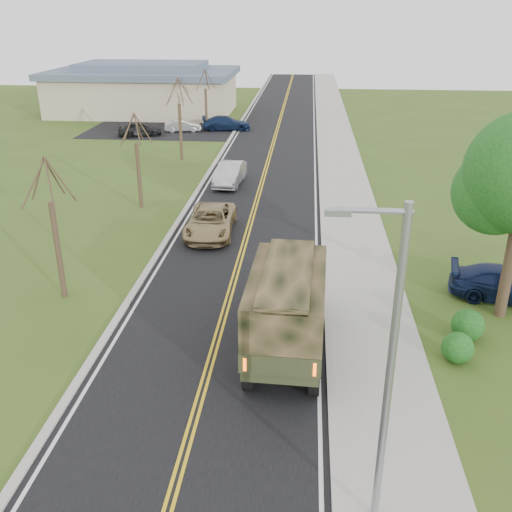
# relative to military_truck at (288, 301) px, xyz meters

# --- Properties ---
(ground) EXTENTS (160.00, 160.00, 0.00)m
(ground) POSITION_rel_military_truck_xyz_m (-2.61, -6.66, -2.00)
(ground) COLOR #364E1A
(ground) RESTS_ON ground
(road) EXTENTS (8.00, 120.00, 0.01)m
(road) POSITION_rel_military_truck_xyz_m (-2.61, 33.34, -1.99)
(road) COLOR black
(road) RESTS_ON ground
(curb_right) EXTENTS (0.30, 120.00, 0.12)m
(curb_right) POSITION_rel_military_truck_xyz_m (1.54, 33.34, -1.94)
(curb_right) COLOR #9E998E
(curb_right) RESTS_ON ground
(sidewalk_right) EXTENTS (3.20, 120.00, 0.10)m
(sidewalk_right) POSITION_rel_military_truck_xyz_m (3.29, 33.34, -1.95)
(sidewalk_right) COLOR #9E998E
(sidewalk_right) RESTS_ON ground
(curb_left) EXTENTS (0.30, 120.00, 0.10)m
(curb_left) POSITION_rel_military_truck_xyz_m (-6.76, 33.34, -1.95)
(curb_left) COLOR #9E998E
(curb_left) RESTS_ON ground
(street_light) EXTENTS (1.65, 0.22, 8.00)m
(street_light) POSITION_rel_military_truck_xyz_m (2.29, -7.16, 2.43)
(street_light) COLOR gray
(street_light) RESTS_ON ground
(bare_tree_a) EXTENTS (1.93, 2.26, 6.08)m
(bare_tree_a) POSITION_rel_military_truck_xyz_m (-9.62, 3.34, 0.63)
(bare_tree_a) COLOR #38281C
(bare_tree_a) RESTS_ON ground
(bare_tree_b) EXTENTS (1.83, 2.14, 5.73)m
(bare_tree_b) POSITION_rel_military_truck_xyz_m (-9.62, 15.34, 0.48)
(bare_tree_b) COLOR #38281C
(bare_tree_b) RESTS_ON ground
(bare_tree_c) EXTENTS (2.04, 2.39, 6.42)m
(bare_tree_c) POSITION_rel_military_truck_xyz_m (-9.62, 27.34, 0.78)
(bare_tree_c) COLOR #38281C
(bare_tree_c) RESTS_ON ground
(bare_tree_d) EXTENTS (1.88, 2.20, 5.91)m
(bare_tree_d) POSITION_rel_military_truck_xyz_m (-9.62, 39.34, 0.55)
(bare_tree_d) COLOR #38281C
(bare_tree_d) RESTS_ON ground
(commercial_building) EXTENTS (25.50, 21.50, 5.65)m
(commercial_building) POSITION_rel_military_truck_xyz_m (-18.60, 49.31, 0.69)
(commercial_building) COLOR tan
(commercial_building) RESTS_ON ground
(military_truck) EXTENTS (2.67, 7.08, 3.49)m
(military_truck) POSITION_rel_military_truck_xyz_m (0.00, 0.00, 0.00)
(military_truck) COLOR black
(military_truck) RESTS_ON ground
(suv_champagne) EXTENTS (2.61, 5.37, 1.47)m
(suv_champagne) POSITION_rel_military_truck_xyz_m (-4.59, 11.17, -1.26)
(suv_champagne) COLOR #9A8457
(suv_champagne) RESTS_ON ground
(sedan_silver) EXTENTS (1.91, 4.67, 1.51)m
(sedan_silver) POSITION_rel_military_truck_xyz_m (-4.80, 20.71, -1.25)
(sedan_silver) COLOR #B7B7BC
(sedan_silver) RESTS_ON ground
(pickup_navy) EXTENTS (5.09, 2.91, 1.39)m
(pickup_navy) POSITION_rel_military_truck_xyz_m (9.08, 4.74, -1.30)
(pickup_navy) COLOR #101B3D
(pickup_navy) RESTS_ON ground
(lot_car_dark) EXTENTS (4.48, 3.00, 1.42)m
(lot_car_dark) POSITION_rel_military_truck_xyz_m (-15.57, 36.16, -1.29)
(lot_car_dark) COLOR black
(lot_car_dark) RESTS_ON ground
(lot_car_silver) EXTENTS (3.74, 1.94, 1.17)m
(lot_car_silver) POSITION_rel_military_truck_xyz_m (-11.89, 38.66, -1.41)
(lot_car_silver) COLOR #B3B3B8
(lot_car_silver) RESTS_ON ground
(lot_car_navy) EXTENTS (5.06, 2.60, 1.40)m
(lot_car_navy) POSITION_rel_military_truck_xyz_m (-7.68, 39.82, -1.30)
(lot_car_navy) COLOR #111F3E
(lot_car_navy) RESTS_ON ground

